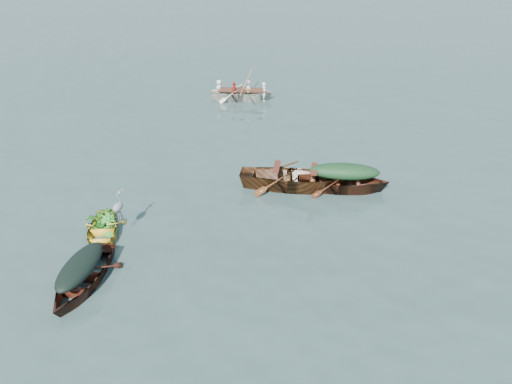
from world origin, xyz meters
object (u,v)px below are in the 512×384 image
Objects in this scene: dark_covered_boat at (84,285)px; green_tarp_boat at (342,190)px; open_wooden_boat at (294,188)px; heron at (119,211)px; rowed_boat at (242,100)px; yellow_dinghy at (103,238)px.

green_tarp_boat is (5.10, 6.92, 0.00)m from dark_covered_boat.
heron is (-3.86, -4.33, 0.83)m from open_wooden_boat.
rowed_boat is at bearing 26.82° from green_tarp_boat.
open_wooden_boat reaches higher than green_tarp_boat.
green_tarp_boat is 7.23m from heron.
green_tarp_boat reaches higher than yellow_dinghy.
green_tarp_boat is 1.59m from open_wooden_boat.
open_wooden_boat is 5.50× the size of heron.
green_tarp_boat is 4.54× the size of heron.
open_wooden_boat is at bearing 90.00° from green_tarp_boat.
yellow_dinghy is 0.79× the size of dark_covered_boat.
open_wooden_boat is (-1.53, -0.40, 0.00)m from green_tarp_boat.
rowed_boat reaches higher than yellow_dinghy.
heron reaches higher than dark_covered_boat.
dark_covered_boat is 0.70× the size of open_wooden_boat.
open_wooden_boat is at bearing 52.30° from dark_covered_boat.
dark_covered_boat is 0.85× the size of green_tarp_boat.
heron reaches higher than yellow_dinghy.
green_tarp_boat reaches higher than dark_covered_boat.
rowed_boat is (-6.36, 7.16, 0.00)m from green_tarp_boat.
dark_covered_boat is 14.14m from rowed_boat.
yellow_dinghy is 0.56× the size of open_wooden_boat.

